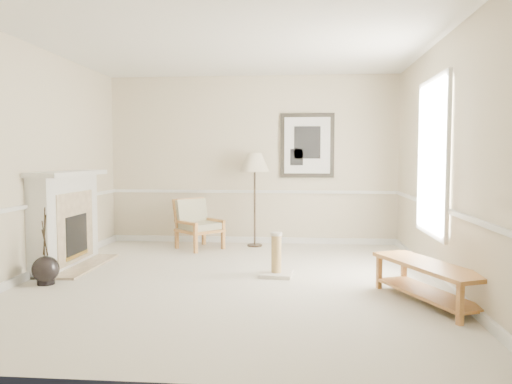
{
  "coord_description": "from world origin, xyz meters",
  "views": [
    {
      "loc": [
        0.83,
        -5.9,
        1.5
      ],
      "look_at": [
        0.25,
        0.7,
        1.04
      ],
      "focal_mm": 35.0,
      "sensor_mm": 36.0,
      "label": 1
    }
  ],
  "objects_px": {
    "armchair": "(196,222)",
    "floor_vase": "(46,270)",
    "bench": "(428,277)",
    "scratching_post": "(276,262)",
    "floor_lamp": "(255,165)"
  },
  "relations": [
    {
      "from": "floor_lamp",
      "to": "bench",
      "type": "height_order",
      "value": "floor_lamp"
    },
    {
      "from": "armchair",
      "to": "floor_lamp",
      "type": "relative_size",
      "value": 0.57
    },
    {
      "from": "floor_vase",
      "to": "floor_lamp",
      "type": "distance_m",
      "value": 3.73
    },
    {
      "from": "floor_vase",
      "to": "floor_lamp",
      "type": "bearing_deg",
      "value": 51.02
    },
    {
      "from": "floor_vase",
      "to": "armchair",
      "type": "relative_size",
      "value": 1.02
    },
    {
      "from": "floor_vase",
      "to": "scratching_post",
      "type": "relative_size",
      "value": 1.65
    },
    {
      "from": "armchair",
      "to": "floor_vase",
      "type": "bearing_deg",
      "value": -163.86
    },
    {
      "from": "bench",
      "to": "scratching_post",
      "type": "relative_size",
      "value": 2.69
    },
    {
      "from": "armchair",
      "to": "floor_lamp",
      "type": "distance_m",
      "value": 1.35
    },
    {
      "from": "floor_vase",
      "to": "armchair",
      "type": "distance_m",
      "value": 2.81
    },
    {
      "from": "floor_vase",
      "to": "bench",
      "type": "bearing_deg",
      "value": -5.05
    },
    {
      "from": "armchair",
      "to": "scratching_post",
      "type": "height_order",
      "value": "armchair"
    },
    {
      "from": "scratching_post",
      "to": "bench",
      "type": "bearing_deg",
      "value": -32.59
    },
    {
      "from": "floor_vase",
      "to": "floor_lamp",
      "type": "relative_size",
      "value": 0.58
    },
    {
      "from": "bench",
      "to": "scratching_post",
      "type": "xyz_separation_m",
      "value": [
        -1.61,
        1.03,
        -0.1
      ]
    }
  ]
}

